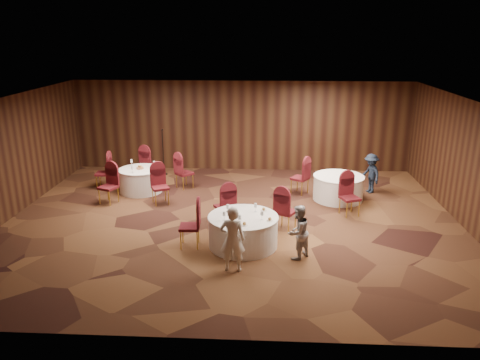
# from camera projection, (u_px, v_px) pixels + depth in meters

# --- Properties ---
(ground) EXTENTS (12.00, 12.00, 0.00)m
(ground) POSITION_uv_depth(u_px,v_px,m) (232.00, 221.00, 12.45)
(ground) COLOR black
(ground) RESTS_ON ground
(room_shell) EXTENTS (12.00, 12.00, 12.00)m
(room_shell) POSITION_uv_depth(u_px,v_px,m) (232.00, 150.00, 11.86)
(room_shell) COLOR silver
(room_shell) RESTS_ON ground
(table_main) EXTENTS (1.64, 1.64, 0.74)m
(table_main) POSITION_uv_depth(u_px,v_px,m) (243.00, 231.00, 10.94)
(table_main) COLOR white
(table_main) RESTS_ON ground
(table_left) EXTENTS (1.35, 1.35, 0.74)m
(table_left) POSITION_uv_depth(u_px,v_px,m) (141.00, 180.00, 14.68)
(table_left) COLOR white
(table_left) RESTS_ON ground
(table_right) EXTENTS (1.50, 1.50, 0.74)m
(table_right) POSITION_uv_depth(u_px,v_px,m) (338.00, 188.00, 13.98)
(table_right) COLOR white
(table_right) RESTS_ON ground
(chairs_main) EXTENTS (2.90, 1.96, 1.00)m
(chairs_main) POSITION_uv_depth(u_px,v_px,m) (234.00, 214.00, 11.60)
(chairs_main) COLOR #3D0C18
(chairs_main) RESTS_ON ground
(chairs_left) EXTENTS (3.24, 3.16, 1.00)m
(chairs_left) POSITION_uv_depth(u_px,v_px,m) (141.00, 176.00, 14.64)
(chairs_left) COLOR #3D0C18
(chairs_left) RESTS_ON ground
(chairs_right) EXTENTS (1.94, 2.45, 1.00)m
(chairs_right) POSITION_uv_depth(u_px,v_px,m) (323.00, 187.00, 13.61)
(chairs_right) COLOR #3D0C18
(chairs_right) RESTS_ON ground
(tabletop_main) EXTENTS (1.14, 1.06, 0.22)m
(tabletop_main) POSITION_uv_depth(u_px,v_px,m) (250.00, 214.00, 10.69)
(tabletop_main) COLOR silver
(tabletop_main) RESTS_ON table_main
(tabletop_left) EXTENTS (0.85, 0.85, 0.22)m
(tabletop_left) POSITION_uv_depth(u_px,v_px,m) (140.00, 166.00, 14.55)
(tabletop_left) COLOR silver
(tabletop_left) RESTS_ON table_left
(tabletop_right) EXTENTS (0.08, 0.08, 0.22)m
(tabletop_right) POSITION_uv_depth(u_px,v_px,m) (347.00, 174.00, 13.54)
(tabletop_right) COLOR silver
(tabletop_right) RESTS_ON table_right
(mic_stand) EXTENTS (0.24, 0.24, 1.61)m
(mic_stand) POSITION_uv_depth(u_px,v_px,m) (164.00, 161.00, 16.43)
(mic_stand) COLOR black
(mic_stand) RESTS_ON ground
(woman_a) EXTENTS (0.53, 0.36, 1.44)m
(woman_a) POSITION_uv_depth(u_px,v_px,m) (232.00, 239.00, 9.69)
(woman_a) COLOR silver
(woman_a) RESTS_ON ground
(woman_b) EXTENTS (0.76, 0.76, 1.24)m
(woman_b) POSITION_uv_depth(u_px,v_px,m) (298.00, 232.00, 10.27)
(woman_b) COLOR #A9A8AD
(woman_b) RESTS_ON ground
(man_c) EXTENTS (0.72, 0.91, 1.24)m
(man_c) POSITION_uv_depth(u_px,v_px,m) (371.00, 173.00, 14.52)
(man_c) COLOR black
(man_c) RESTS_ON ground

